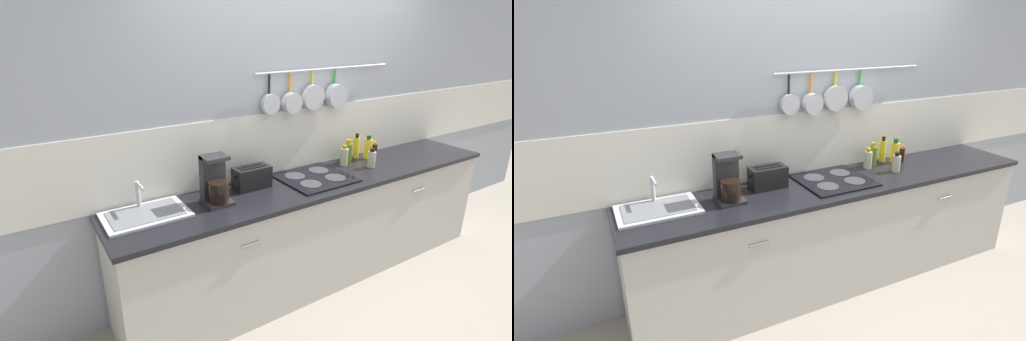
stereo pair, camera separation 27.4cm
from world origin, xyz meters
TOP-DOWN VIEW (x-y plane):
  - ground_plane at (0.00, 0.00)m, footprint 12.00×12.00m
  - wall_back at (0.00, 0.33)m, footprint 7.20×0.15m
  - cabinet_base at (0.00, -0.00)m, footprint 3.31×0.56m
  - countertop at (0.00, 0.00)m, footprint 3.35×0.59m
  - sink_basin at (-1.37, 0.11)m, footprint 0.53×0.35m
  - coffee_maker at (-0.91, 0.04)m, footprint 0.19×0.18m
  - toaster at (-0.57, 0.13)m, footprint 0.29×0.14m
  - cooktop at (-0.05, 0.03)m, footprint 0.54×0.49m
  - bottle_sesame_oil at (0.36, 0.15)m, footprint 0.07×0.07m
  - bottle_dish_soap at (0.44, 0.19)m, footprint 0.07×0.07m
  - bottle_vinegar at (0.52, -0.01)m, footprint 0.07×0.07m
  - bottle_olive_oil at (0.60, 0.24)m, footprint 0.05×0.05m
  - bottle_cooking_wine at (0.67, 0.17)m, footprint 0.07×0.07m
  - bottle_hot_sauce at (0.74, 0.15)m, footprint 0.05×0.05m

SIDE VIEW (x-z plane):
  - ground_plane at x=0.00m, z-range 0.00..0.00m
  - cabinet_base at x=0.00m, z-range 0.00..0.85m
  - countertop at x=0.00m, z-range 0.85..0.89m
  - cooktop at x=-0.05m, z-range 0.89..0.90m
  - sink_basin at x=-1.37m, z-range 0.81..1.00m
  - bottle_hot_sauce at x=0.74m, z-range 0.88..1.03m
  - bottle_vinegar at x=0.52m, z-range 0.88..1.04m
  - bottle_sesame_oil at x=0.36m, z-range 0.88..1.05m
  - toaster at x=-0.57m, z-range 0.89..1.05m
  - bottle_dish_soap at x=0.44m, z-range 0.88..1.08m
  - bottle_cooking_wine at x=0.67m, z-range 0.87..1.09m
  - bottle_olive_oil at x=0.60m, z-range 0.87..1.10m
  - coffee_maker at x=-0.91m, z-range 0.86..1.19m
  - wall_back at x=0.00m, z-range -0.03..2.57m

